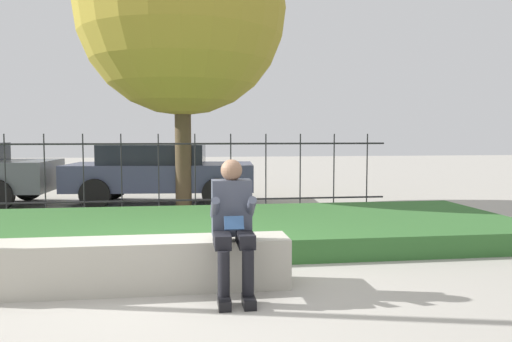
% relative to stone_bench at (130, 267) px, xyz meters
% --- Properties ---
extents(ground_plane, '(60.00, 60.00, 0.00)m').
position_rel_stone_bench_xyz_m(ground_plane, '(0.39, 0.00, -0.22)').
color(ground_plane, '#A8A399').
extents(stone_bench, '(3.17, 0.50, 0.50)m').
position_rel_stone_bench_xyz_m(stone_bench, '(0.00, 0.00, 0.00)').
color(stone_bench, '#B7B2A3').
rests_on(stone_bench, ground_plane).
extents(person_seated_reader, '(0.42, 0.73, 1.30)m').
position_rel_stone_bench_xyz_m(person_seated_reader, '(1.00, -0.29, 0.50)').
color(person_seated_reader, black).
rests_on(person_seated_reader, ground_plane).
extents(grass_berm, '(10.06, 3.13, 0.29)m').
position_rel_stone_bench_xyz_m(grass_berm, '(0.39, 2.26, -0.08)').
color(grass_berm, '#33662D').
rests_on(grass_berm, ground_plane).
extents(iron_fence, '(8.06, 0.03, 1.56)m').
position_rel_stone_bench_xyz_m(iron_fence, '(0.39, 4.40, 0.59)').
color(iron_fence, '#232326').
rests_on(iron_fence, ground_plane).
extents(car_parked_center, '(4.19, 2.12, 1.32)m').
position_rel_stone_bench_xyz_m(car_parked_center, '(-0.03, 6.35, 0.49)').
color(car_parked_center, '#383D56').
rests_on(car_parked_center, ground_plane).
extents(tree_behind_fence, '(4.25, 4.25, 6.19)m').
position_rel_stone_bench_xyz_m(tree_behind_fence, '(0.50, 5.49, 3.83)').
color(tree_behind_fence, '#4C3D28').
rests_on(tree_behind_fence, ground_plane).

